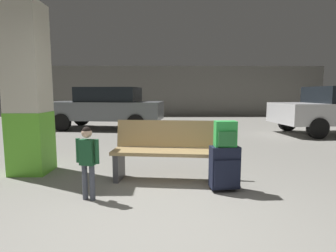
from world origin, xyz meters
The scene contains 8 objects.
ground_plane centered at (0.00, 4.00, -0.05)m, with size 18.00×18.00×0.10m, color gray.
garage_back_wall centered at (0.00, 12.86, 1.40)m, with size 18.00×0.12×2.80m, color slate.
structural_pillar centered at (-2.11, 1.94, 1.34)m, with size 0.57×0.57×2.71m.
bench centered at (0.12, 1.55, 0.44)m, with size 1.65×0.69×0.89m.
suitcase centered at (0.89, 1.06, 0.32)m, with size 0.40×0.27×0.60m.
backpack_bright centered at (0.89, 1.06, 0.77)m, with size 0.29×0.20×0.34m.
child centered at (-0.85, 0.77, 0.56)m, with size 0.30×0.21×0.91m.
parked_car_far centered at (-2.06, 7.43, 0.81)m, with size 4.27×2.15×1.51m.
Camera 1 is at (0.10, -2.41, 1.31)m, focal length 28.65 mm.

